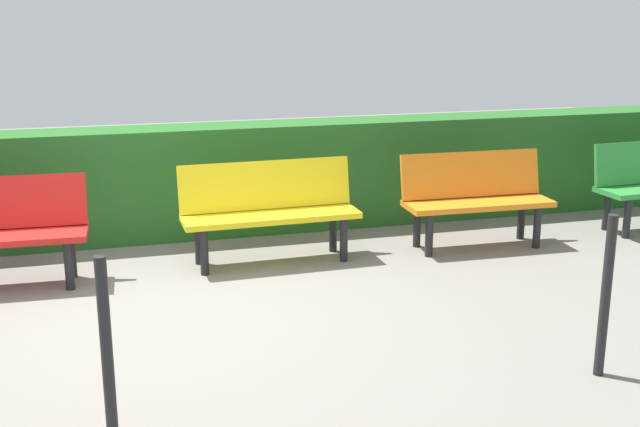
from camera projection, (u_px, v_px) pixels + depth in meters
name	position (u px, v px, depth m)	size (l,w,h in m)	color
ground_plane	(156.00, 316.00, 5.65)	(19.54, 19.54, 0.00)	gray
bench_orange	(475.00, 195.00, 7.20)	(1.37, 0.51, 0.86)	orange
bench_yellow	(269.00, 207.00, 6.77)	(1.53, 0.49, 0.86)	yellow
hedge_row	(235.00, 179.00, 7.65)	(15.54, 0.52, 1.05)	#266023
railing_post_mid	(606.00, 297.00, 4.62)	(0.06, 0.06, 1.00)	black
railing_post_far	(107.00, 353.00, 3.87)	(0.06, 0.06, 1.00)	black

